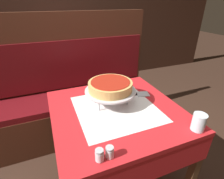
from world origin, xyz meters
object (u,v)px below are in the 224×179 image
(dining_table_front, at_px, (116,122))
(water_glass_near, at_px, (199,122))
(deep_dish_pizza, at_px, (110,86))
(salt_shaker, at_px, (100,155))
(pizza_server, at_px, (134,94))
(dining_table_rear, at_px, (68,55))
(condiment_caddy, at_px, (64,47))
(booth_bench, at_px, (78,102))
(pizza_pan_stand, at_px, (110,91))
(pepper_shaker, at_px, (110,152))

(dining_table_front, height_order, water_glass_near, water_glass_near)
(deep_dish_pizza, height_order, salt_shaker, deep_dish_pizza)
(pizza_server, relative_size, water_glass_near, 2.56)
(dining_table_rear, relative_size, salt_shaker, 12.45)
(dining_table_front, distance_m, dining_table_rear, 1.73)
(dining_table_front, relative_size, condiment_caddy, 4.74)
(dining_table_rear, xyz_separation_m, pizza_server, (0.26, -1.61, 0.09))
(deep_dish_pizza, bearing_deg, water_glass_near, -51.43)
(dining_table_rear, height_order, booth_bench, booth_bench)
(booth_bench, height_order, pizza_server, booth_bench)
(pizza_pan_stand, relative_size, pizza_server, 1.34)
(deep_dish_pizza, relative_size, water_glass_near, 2.95)
(pizza_pan_stand, height_order, condiment_caddy, condiment_caddy)
(pizza_pan_stand, xyz_separation_m, salt_shaker, (-0.23, -0.44, -0.07))
(dining_table_rear, bearing_deg, booth_bench, -94.71)
(booth_bench, bearing_deg, deep_dish_pizza, -79.85)
(deep_dish_pizza, distance_m, condiment_caddy, 1.57)
(condiment_caddy, bearing_deg, dining_table_front, -86.43)
(dining_table_front, distance_m, salt_shaker, 0.46)
(booth_bench, distance_m, water_glass_near, 1.30)
(pizza_server, bearing_deg, dining_table_front, -148.08)
(water_glass_near, height_order, condiment_caddy, condiment_caddy)
(dining_table_rear, height_order, pepper_shaker, pepper_shaker)
(pizza_pan_stand, xyz_separation_m, pepper_shaker, (-0.18, -0.44, -0.07))
(dining_table_front, bearing_deg, booth_bench, 100.02)
(dining_table_front, bearing_deg, pizza_server, 31.92)
(dining_table_rear, bearing_deg, pepper_shaker, -93.63)
(dining_table_front, relative_size, booth_bench, 0.51)
(pepper_shaker, height_order, condiment_caddy, condiment_caddy)
(pizza_pan_stand, height_order, pizza_server, pizza_pan_stand)
(dining_table_front, relative_size, salt_shaker, 14.03)
(condiment_caddy, bearing_deg, dining_table_rear, 61.68)
(salt_shaker, bearing_deg, pizza_server, 48.04)
(condiment_caddy, bearing_deg, pizza_pan_stand, -86.69)
(pizza_server, distance_m, water_glass_near, 0.51)
(dining_table_rear, distance_m, deep_dish_pizza, 1.67)
(water_glass_near, bearing_deg, pepper_shaker, 179.60)
(pizza_pan_stand, xyz_separation_m, pizza_server, (0.21, 0.05, -0.09))
(salt_shaker, relative_size, condiment_caddy, 0.34)
(pizza_server, xyz_separation_m, water_glass_near, (0.14, -0.49, 0.05))
(dining_table_rear, height_order, salt_shaker, salt_shaker)
(salt_shaker, distance_m, pepper_shaker, 0.05)
(salt_shaker, xyz_separation_m, condiment_caddy, (0.14, 2.01, 0.03))
(booth_bench, xyz_separation_m, salt_shaker, (-0.10, -1.13, 0.38))
(deep_dish_pizza, xyz_separation_m, pizza_server, (0.21, 0.05, -0.13))
(pizza_pan_stand, relative_size, water_glass_near, 3.45)
(salt_shaker, relative_size, pepper_shaker, 1.03)
(deep_dish_pizza, bearing_deg, pepper_shaker, -111.77)
(pizza_pan_stand, distance_m, deep_dish_pizza, 0.04)
(salt_shaker, bearing_deg, water_glass_near, -0.37)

